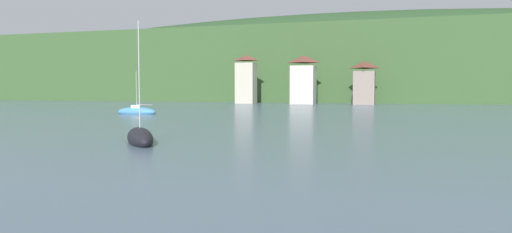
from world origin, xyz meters
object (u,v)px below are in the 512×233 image
object	(u,v)px
shore_building_west	(246,80)
shore_building_central	(364,83)
sailboat_far_0	(137,112)
sailboat_mid_2	(140,138)
shore_building_westcentral	(303,80)

from	to	relation	value
shore_building_west	shore_building_central	bearing A→B (deg)	2.24
sailboat_far_0	sailboat_mid_2	world-z (taller)	sailboat_mid_2
sailboat_far_0	shore_building_west	bearing A→B (deg)	-95.55
shore_building_west	shore_building_westcentral	world-z (taller)	shore_building_west
shore_building_westcentral	sailboat_far_0	distance (m)	42.09
sailboat_mid_2	shore_building_central	bearing A→B (deg)	135.78
shore_building_central	sailboat_far_0	xyz separation A→B (m)	(-23.14, -40.64, -3.60)
shore_building_westcentral	sailboat_far_0	world-z (taller)	shore_building_westcentral
shore_building_westcentral	sailboat_mid_2	size ratio (longest dim) A/B	1.33
shore_building_central	sailboat_far_0	size ratio (longest dim) A/B	1.53
shore_building_central	shore_building_westcentral	bearing A→B (deg)	-177.79
shore_building_west	shore_building_westcentral	xyz separation A→B (m)	(11.40, 0.45, -0.15)
shore_building_westcentral	sailboat_mid_2	distance (m)	65.06
shore_building_central	sailboat_mid_2	xyz separation A→B (m)	(-7.90, -65.27, -3.62)
shore_building_westcentral	shore_building_central	distance (m)	11.42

